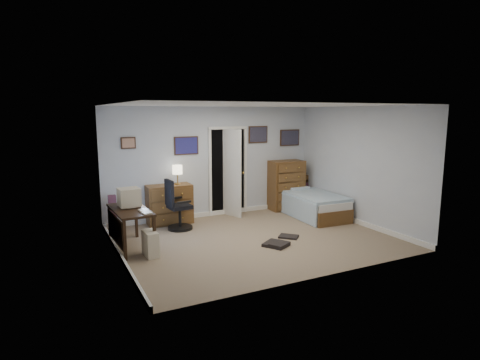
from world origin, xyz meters
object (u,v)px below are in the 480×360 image
at_px(computer_desk, 126,219).
at_px(office_chair, 177,210).
at_px(low_dresser, 169,204).
at_px(tall_dresser, 286,185).
at_px(bed, 312,205).

bearing_deg(computer_desk, office_chair, 29.37).
bearing_deg(low_dresser, office_chair, -88.21).
height_order(office_chair, low_dresser, office_chair).
relative_size(office_chair, low_dresser, 1.10).
xyz_separation_m(tall_dresser, bed, (0.16, -0.86, -0.33)).
distance_m(computer_desk, bed, 4.30).
bearing_deg(bed, office_chair, 176.18).
bearing_deg(office_chair, computer_desk, -151.96).
bearing_deg(office_chair, tall_dresser, 5.64).
xyz_separation_m(computer_desk, low_dresser, (1.15, 1.26, -0.12)).
distance_m(computer_desk, office_chair, 1.37).
bearing_deg(computer_desk, bed, 2.16).
bearing_deg(low_dresser, computer_desk, -131.02).
height_order(low_dresser, bed, low_dresser).
relative_size(office_chair, bed, 0.57).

